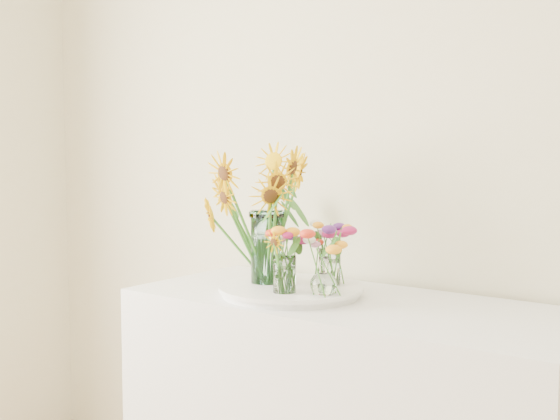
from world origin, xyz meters
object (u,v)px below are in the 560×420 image
(mason_jar, at_px, (267,247))
(small_vase_c, at_px, (330,267))
(tray, at_px, (291,291))
(small_vase_a, at_px, (285,275))
(small_vase_b, at_px, (324,276))

(mason_jar, height_order, small_vase_c, mason_jar)
(tray, xyz_separation_m, small_vase_c, (0.09, 0.09, 0.07))
(small_vase_a, bearing_deg, mason_jar, 145.79)
(mason_jar, bearing_deg, small_vase_a, -34.21)
(tray, bearing_deg, small_vase_a, -64.92)
(mason_jar, distance_m, small_vase_a, 0.18)
(small_vase_b, relative_size, small_vase_c, 0.97)
(tray, height_order, mason_jar, mason_jar)
(small_vase_b, bearing_deg, small_vase_c, 115.88)
(tray, xyz_separation_m, small_vase_b, (0.15, -0.05, 0.07))
(small_vase_a, bearing_deg, tray, 115.08)
(small_vase_b, bearing_deg, mason_jar, 169.04)
(small_vase_c, bearing_deg, small_vase_a, -102.30)
(small_vase_c, bearing_deg, small_vase_b, -64.12)
(small_vase_b, xyz_separation_m, small_vase_c, (-0.07, 0.14, 0.00))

